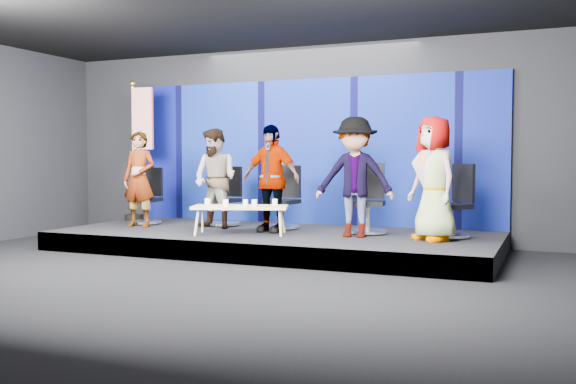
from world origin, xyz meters
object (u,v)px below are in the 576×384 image
at_px(chair_c, 284,208).
at_px(coffee_table, 240,208).
at_px(mug_c, 245,202).
at_px(panelist_d, 355,177).
at_px(chair_e, 453,214).
at_px(mug_b, 226,203).
at_px(chair_a, 147,205).
at_px(mug_d, 254,203).
at_px(panelist_b, 215,179).
at_px(panelist_c, 271,178).
at_px(panelist_a, 139,179).
at_px(chair_b, 226,206).
at_px(mug_a, 208,202).
at_px(flag_stand, 139,147).
at_px(panelist_e, 434,179).
at_px(chair_d, 368,210).
at_px(mug_e, 275,202).

xyz_separation_m(chair_c, coffee_table, (-0.30, -1.01, 0.06)).
bearing_deg(mug_c, panelist_d, 9.68).
bearing_deg(chair_e, mug_b, -121.60).
relative_size(chair_a, mug_d, 10.41).
xyz_separation_m(panelist_b, panelist_c, (1.06, -0.08, 0.02)).
relative_size(panelist_d, mug_c, 19.67).
bearing_deg(panelist_b, panelist_c, 6.55).
height_order(panelist_a, panelist_b, panelist_b).
bearing_deg(chair_c, chair_b, -176.94).
relative_size(panelist_b, panelist_c, 0.98).
relative_size(mug_a, mug_c, 1.18).
distance_m(mug_a, flag_stand, 2.80).
xyz_separation_m(panelist_a, panelist_e, (5.00, 0.06, 0.07)).
distance_m(panelist_b, coffee_table, 1.05).
relative_size(mug_a, flag_stand, 0.04).
height_order(chair_b, mug_b, chair_b).
relative_size(chair_c, mug_b, 10.38).
bearing_deg(mug_d, chair_b, 135.75).
distance_m(chair_c, mug_b, 1.25).
height_order(chair_e, panelist_e, panelist_e).
bearing_deg(panelist_d, mug_a, -176.69).
relative_size(panelist_d, coffee_table, 1.14).
relative_size(panelist_b, mug_d, 17.24).
relative_size(coffee_table, mug_a, 14.67).
bearing_deg(panelist_b, coffee_table, -26.34).
relative_size(panelist_a, chair_e, 1.50).
relative_size(panelist_c, mug_a, 16.01).
bearing_deg(coffee_table, panelist_d, 12.25).
height_order(panelist_a, coffee_table, panelist_a).
bearing_deg(mug_a, panelist_e, 8.15).
height_order(chair_c, flag_stand, flag_stand).
bearing_deg(chair_d, mug_d, -161.29).
xyz_separation_m(panelist_c, coffee_table, (-0.29, -0.50, -0.45)).
relative_size(chair_c, chair_d, 0.96).
height_order(chair_b, panelist_e, panelist_e).
distance_m(panelist_b, chair_c, 1.24).
bearing_deg(mug_d, panelist_b, 151.47).
height_order(chair_b, mug_e, chair_b).
xyz_separation_m(panelist_a, coffee_table, (2.11, -0.32, -0.41)).
height_order(chair_a, chair_d, chair_d).
bearing_deg(coffee_table, mug_a, -168.45).
distance_m(panelist_b, mug_b, 0.98).
height_order(mug_a, mug_d, mug_a).
xyz_separation_m(panelist_b, mug_c, (0.81, -0.49, -0.35)).
bearing_deg(chair_d, panelist_e, -32.99).
distance_m(panelist_b, mug_e, 1.31).
bearing_deg(chair_d, mug_b, -161.85).
bearing_deg(panelist_c, panelist_e, 4.09).
bearing_deg(panelist_e, mug_b, -128.63).
distance_m(panelist_e, mug_e, 2.46).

